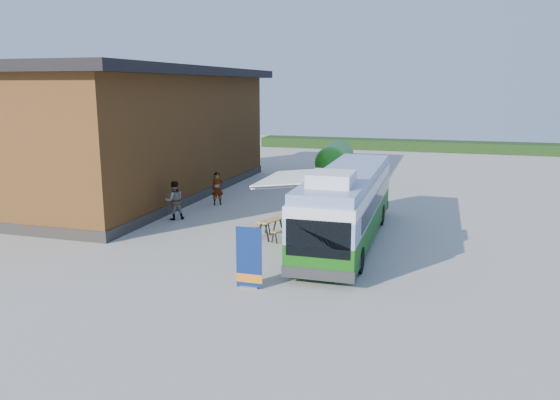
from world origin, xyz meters
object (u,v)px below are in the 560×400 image
(person_a, at_px, (217,189))
(slurry_tanker, at_px, (335,159))
(picnic_table, at_px, (271,224))
(person_b, at_px, (174,200))
(bus, at_px, (347,203))
(banner, at_px, (249,263))

(person_a, distance_m, slurry_tanker, 10.89)
(picnic_table, relative_size, person_a, 0.98)
(person_a, bearing_deg, person_b, -134.73)
(person_a, bearing_deg, picnic_table, -83.15)
(bus, xyz_separation_m, picnic_table, (-3.22, -0.35, -1.06))
(bus, xyz_separation_m, person_a, (-8.08, 5.22, -0.77))
(banner, bearing_deg, picnic_table, 100.47)
(picnic_table, distance_m, slurry_tanker, 15.45)
(picnic_table, relative_size, slurry_tanker, 0.26)
(bus, bearing_deg, person_a, 146.67)
(banner, height_order, picnic_table, banner)
(banner, bearing_deg, person_a, 117.25)
(banner, height_order, slurry_tanker, slurry_tanker)
(person_b, distance_m, slurry_tanker, 14.59)
(bus, xyz_separation_m, slurry_tanker, (-3.47, 15.08, -0.20))
(bus, bearing_deg, picnic_table, -174.23)
(bus, xyz_separation_m, banner, (-2.09, -6.18, -0.84))
(slurry_tanker, bearing_deg, person_a, -118.30)
(banner, relative_size, person_b, 1.07)
(banner, distance_m, slurry_tanker, 21.31)
(slurry_tanker, bearing_deg, picnic_table, -92.29)
(picnic_table, height_order, person_a, person_a)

